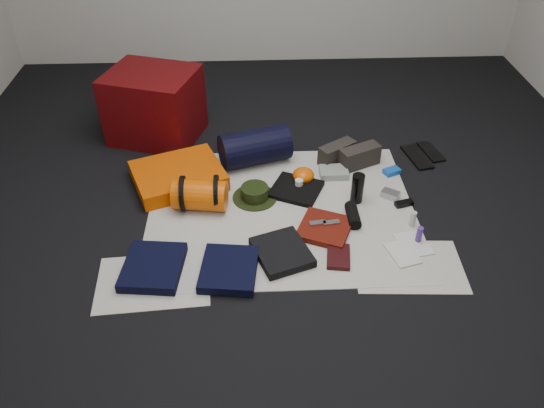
{
  "coord_description": "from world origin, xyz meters",
  "views": [
    {
      "loc": [
        -0.17,
        -2.48,
        2.02
      ],
      "look_at": [
        -0.06,
        -0.06,
        0.1
      ],
      "focal_mm": 35.0,
      "sensor_mm": 36.0,
      "label": 1
    }
  ],
  "objects_px": {
    "red_cabinet": "(154,105)",
    "sleeping_pad": "(178,176)",
    "stuff_sack": "(200,195)",
    "navy_duffel": "(255,147)",
    "paperback_book": "(338,257)",
    "compact_camera": "(390,194)",
    "water_bottle": "(357,188)"
  },
  "relations": [
    {
      "from": "stuff_sack",
      "to": "red_cabinet",
      "type": "bearing_deg",
      "value": 112.64
    },
    {
      "from": "navy_duffel",
      "to": "paperback_book",
      "type": "height_order",
      "value": "navy_duffel"
    },
    {
      "from": "compact_camera",
      "to": "stuff_sack",
      "type": "bearing_deg",
      "value": -142.66
    },
    {
      "from": "water_bottle",
      "to": "paperback_book",
      "type": "relative_size",
      "value": 1.01
    },
    {
      "from": "red_cabinet",
      "to": "paperback_book",
      "type": "distance_m",
      "value": 1.78
    },
    {
      "from": "navy_duffel",
      "to": "compact_camera",
      "type": "xyz_separation_m",
      "value": [
        0.83,
        -0.43,
        -0.1
      ]
    },
    {
      "from": "red_cabinet",
      "to": "water_bottle",
      "type": "height_order",
      "value": "red_cabinet"
    },
    {
      "from": "sleeping_pad",
      "to": "compact_camera",
      "type": "relative_size",
      "value": 5.02
    },
    {
      "from": "navy_duffel",
      "to": "compact_camera",
      "type": "bearing_deg",
      "value": -45.18
    },
    {
      "from": "paperback_book",
      "to": "compact_camera",
      "type": "bearing_deg",
      "value": 61.19
    },
    {
      "from": "stuff_sack",
      "to": "compact_camera",
      "type": "bearing_deg",
      "value": 2.36
    },
    {
      "from": "navy_duffel",
      "to": "sleeping_pad",
      "type": "bearing_deg",
      "value": -174.93
    },
    {
      "from": "compact_camera",
      "to": "navy_duffel",
      "type": "bearing_deg",
      "value": -172.47
    },
    {
      "from": "red_cabinet",
      "to": "navy_duffel",
      "type": "distance_m",
      "value": 0.81
    },
    {
      "from": "compact_camera",
      "to": "water_bottle",
      "type": "bearing_deg",
      "value": -138.36
    },
    {
      "from": "water_bottle",
      "to": "paperback_book",
      "type": "distance_m",
      "value": 0.54
    },
    {
      "from": "navy_duffel",
      "to": "water_bottle",
      "type": "distance_m",
      "value": 0.77
    },
    {
      "from": "red_cabinet",
      "to": "sleeping_pad",
      "type": "distance_m",
      "value": 0.66
    },
    {
      "from": "red_cabinet",
      "to": "compact_camera",
      "type": "xyz_separation_m",
      "value": [
        1.53,
        -0.82,
        -0.22
      ]
    },
    {
      "from": "sleeping_pad",
      "to": "stuff_sack",
      "type": "height_order",
      "value": "stuff_sack"
    },
    {
      "from": "water_bottle",
      "to": "sleeping_pad",
      "type": "bearing_deg",
      "value": 167.43
    },
    {
      "from": "red_cabinet",
      "to": "sleeping_pad",
      "type": "bearing_deg",
      "value": -53.22
    },
    {
      "from": "stuff_sack",
      "to": "navy_duffel",
      "type": "relative_size",
      "value": 0.69
    },
    {
      "from": "red_cabinet",
      "to": "compact_camera",
      "type": "distance_m",
      "value": 1.75
    },
    {
      "from": "stuff_sack",
      "to": "compact_camera",
      "type": "height_order",
      "value": "stuff_sack"
    },
    {
      "from": "stuff_sack",
      "to": "water_bottle",
      "type": "xyz_separation_m",
      "value": [
        0.95,
        0.02,
        0.0
      ]
    },
    {
      "from": "sleeping_pad",
      "to": "water_bottle",
      "type": "bearing_deg",
      "value": -12.57
    },
    {
      "from": "water_bottle",
      "to": "paperback_book",
      "type": "xyz_separation_m",
      "value": [
        -0.18,
        -0.5,
        -0.08
      ]
    },
    {
      "from": "red_cabinet",
      "to": "paperback_book",
      "type": "bearing_deg",
      "value": -31.92
    },
    {
      "from": "compact_camera",
      "to": "paperback_book",
      "type": "relative_size",
      "value": 0.57
    },
    {
      "from": "compact_camera",
      "to": "paperback_book",
      "type": "distance_m",
      "value": 0.66
    },
    {
      "from": "sleeping_pad",
      "to": "navy_duffel",
      "type": "xyz_separation_m",
      "value": [
        0.5,
        0.21,
        0.07
      ]
    }
  ]
}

